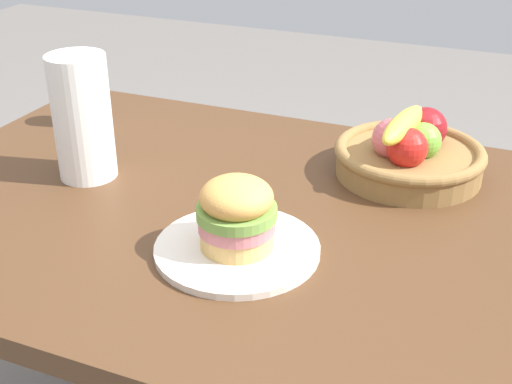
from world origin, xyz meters
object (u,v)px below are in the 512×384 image
fruit_basket (409,152)px  sandwich (237,213)px  soda_can (88,98)px  paper_towel_roll (82,118)px  plate (237,249)px

fruit_basket → sandwich: bearing=-116.4°
sandwich → fruit_basket: bearing=63.6°
sandwich → soda_can: size_ratio=1.00×
sandwich → paper_towel_roll: paper_towel_roll is taller
soda_can → paper_towel_roll: bearing=-55.8°
soda_can → paper_towel_roll: (0.15, -0.23, 0.06)m
paper_towel_roll → soda_can: bearing=124.2°
plate → paper_towel_roll: size_ratio=1.10×
fruit_basket → plate: bearing=-116.4°
sandwich → soda_can: sandwich is taller
plate → fruit_basket: size_ratio=0.91×
plate → paper_towel_roll: 0.42m
sandwich → fruit_basket: (0.19, 0.38, -0.02)m
plate → paper_towel_roll: paper_towel_roll is taller
soda_can → fruit_basket: 0.73m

